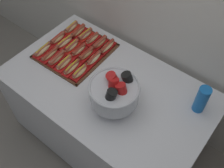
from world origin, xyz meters
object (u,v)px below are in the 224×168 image
(punch_bowl, at_px, (115,92))
(cup_stack, at_px, (201,99))
(buffet_table, at_px, (108,112))
(hot_dog_1, at_px, (50,55))
(hot_dog_9, at_px, (79,50))
(serving_tray, at_px, (76,51))
(hot_dog_7, at_px, (65,42))
(hot_dog_17, at_px, (107,47))
(hot_dog_11, at_px, (94,59))
(hot_dog_15, at_px, (92,39))
(hot_dog_5, at_px, (80,72))
(hot_dog_6, at_px, (58,39))
(hot_dog_12, at_px, (71,28))
(hot_dog_0, at_px, (43,50))
(hot_dog_8, at_px, (72,46))
(hot_dog_10, at_px, (86,54))
(hot_dog_4, at_px, (72,68))
(hot_dog_14, at_px, (85,35))
(hot_dog_16, at_px, (100,43))
(hot_dog_2, at_px, (57,58))
(hot_dog_3, at_px, (64,63))
(hot_dog_13, at_px, (78,31))

(punch_bowl, distance_m, cup_stack, 0.55)
(buffet_table, bearing_deg, hot_dog_1, -173.09)
(hot_dog_9, xyz_separation_m, cup_stack, (0.96, 0.11, 0.07))
(punch_bowl, bearing_deg, serving_tray, 159.56)
(hot_dog_7, height_order, hot_dog_17, hot_dog_7)
(hot_dog_11, xyz_separation_m, hot_dog_15, (-0.16, 0.16, -0.00))
(hot_dog_5, height_order, hot_dog_6, hot_dog_6)
(hot_dog_12, bearing_deg, hot_dog_0, -88.11)
(hot_dog_12, bearing_deg, hot_dog_5, -39.46)
(hot_dog_1, height_order, hot_dog_9, hot_dog_9)
(hot_dog_1, relative_size, hot_dog_15, 1.14)
(hot_dog_8, height_order, hot_dog_11, same)
(hot_dog_10, bearing_deg, buffet_table, -20.22)
(hot_dog_4, relative_size, hot_dog_11, 1.02)
(hot_dog_9, distance_m, hot_dog_14, 0.18)
(buffet_table, distance_m, hot_dog_4, 0.49)
(buffet_table, height_order, hot_dog_17, hot_dog_17)
(hot_dog_5, height_order, hot_dog_17, hot_dog_5)
(hot_dog_1, distance_m, hot_dog_10, 0.28)
(hot_dog_8, xyz_separation_m, hot_dog_16, (0.14, 0.17, -0.00))
(hot_dog_2, height_order, hot_dog_16, hot_dog_2)
(serving_tray, bearing_deg, hot_dog_14, 104.69)
(hot_dog_3, distance_m, hot_dog_14, 0.34)
(buffet_table, xyz_separation_m, hot_dog_10, (-0.30, 0.11, 0.39))
(hot_dog_0, height_order, hot_dog_16, hot_dog_0)
(hot_dog_1, xyz_separation_m, hot_dog_7, (-0.01, 0.16, 0.00))
(hot_dog_0, xyz_separation_m, hot_dog_14, (0.14, 0.33, 0.00))
(hot_dog_1, relative_size, punch_bowl, 0.55)
(hot_dog_4, height_order, hot_dog_12, hot_dog_12)
(hot_dog_1, bearing_deg, hot_dog_13, 91.89)
(hot_dog_6, height_order, hot_dog_8, hot_dog_6)
(hot_dog_8, bearing_deg, hot_dog_14, 91.89)
(hot_dog_0, relative_size, hot_dog_4, 1.02)
(hot_dog_5, relative_size, hot_dog_17, 0.86)
(hot_dog_3, relative_size, hot_dog_8, 1.05)
(hot_dog_14, height_order, hot_dog_16, hot_dog_14)
(buffet_table, relative_size, hot_dog_17, 8.21)
(buffet_table, distance_m, serving_tray, 0.56)
(hot_dog_7, relative_size, cup_stack, 0.84)
(hot_dog_1, relative_size, hot_dog_12, 1.08)
(serving_tray, xyz_separation_m, hot_dog_6, (-0.19, -0.01, 0.03))
(hot_dog_1, distance_m, hot_dog_2, 0.08)
(hot_dog_6, xyz_separation_m, hot_dog_9, (0.22, 0.01, 0.00))
(hot_dog_12, bearing_deg, hot_dog_10, -26.92)
(hot_dog_7, relative_size, hot_dog_15, 1.13)
(hot_dog_4, bearing_deg, hot_dog_13, 126.18)
(hot_dog_4, xyz_separation_m, hot_dog_12, (-0.31, 0.32, 0.00))
(hot_dog_14, relative_size, punch_bowl, 0.48)
(hot_dog_12, relative_size, hot_dog_17, 0.90)
(hot_dog_0, relative_size, punch_bowl, 0.56)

